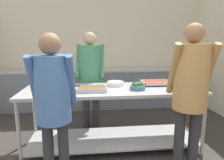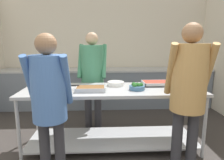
{
  "view_description": "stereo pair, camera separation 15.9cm",
  "coord_description": "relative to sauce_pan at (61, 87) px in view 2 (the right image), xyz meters",
  "views": [
    {
      "loc": [
        -0.26,
        -1.05,
        1.51
      ],
      "look_at": [
        0.05,
        1.73,
        0.97
      ],
      "focal_mm": 32.0,
      "sensor_mm": 36.0,
      "label": 1
    },
    {
      "loc": [
        -0.1,
        -1.06,
        1.51
      ],
      "look_at": [
        0.05,
        1.73,
        0.97
      ],
      "focal_mm": 32.0,
      "sensor_mm": 36.0,
      "label": 2
    }
  ],
  "objects": [
    {
      "name": "serving_tray_roast",
      "position": [
        0.41,
        -0.07,
        -0.01
      ],
      "size": [
        0.39,
        0.26,
        0.05
      ],
      "color": "#ADAFB5",
      "rests_on": "serving_counter"
    },
    {
      "name": "wall_rear",
      "position": [
        0.65,
        2.29,
        0.42
      ],
      "size": [
        4.96,
        0.06,
        2.65
      ],
      "color": "beige",
      "rests_on": "ground_plane"
    },
    {
      "name": "cook_behind_counter",
      "position": [
        0.4,
        0.74,
        0.11
      ],
      "size": [
        0.51,
        0.39,
        1.66
      ],
      "color": "#2D2D33",
      "rests_on": "ground_plane"
    },
    {
      "name": "sauce_pan",
      "position": [
        0.0,
        0.0,
        0.0
      ],
      "size": [
        0.36,
        0.22,
        0.07
      ],
      "color": "#ADAFB5",
      "rests_on": "serving_counter"
    },
    {
      "name": "serving_tray_vegetables",
      "position": [
        1.38,
        0.23,
        -0.01
      ],
      "size": [
        0.42,
        0.3,
        0.05
      ],
      "color": "#ADAFB5",
      "rests_on": "serving_counter"
    },
    {
      "name": "back_counter",
      "position": [
        0.65,
        1.92,
        -0.46
      ],
      "size": [
        4.8,
        0.65,
        0.89
      ],
      "color": "slate",
      "rests_on": "ground_plane"
    },
    {
      "name": "guest_serving_right",
      "position": [
        0.02,
        -0.68,
        0.08
      ],
      "size": [
        0.44,
        0.34,
        1.59
      ],
      "color": "#2D2D33",
      "rests_on": "ground_plane"
    },
    {
      "name": "serving_counter",
      "position": [
        0.7,
        0.05,
        -0.32
      ],
      "size": [
        2.45,
        0.8,
        0.87
      ],
      "color": "#ADAFB5",
      "rests_on": "ground_plane"
    },
    {
      "name": "plate_stack",
      "position": [
        0.76,
        0.23,
        -0.01
      ],
      "size": [
        0.25,
        0.25,
        0.06
      ],
      "color": "white",
      "rests_on": "serving_counter"
    },
    {
      "name": "water_bottle",
      "position": [
        0.16,
        2.01,
        0.09
      ],
      "size": [
        0.07,
        0.07,
        0.23
      ],
      "color": "brown",
      "rests_on": "back_counter"
    },
    {
      "name": "broccoli_bowl",
      "position": [
        1.03,
        -0.05,
        0.0
      ],
      "size": [
        0.21,
        0.21,
        0.1
      ],
      "color": "#3D668C",
      "rests_on": "serving_counter"
    },
    {
      "name": "guest_serving_left",
      "position": [
        1.47,
        -0.62,
        0.14
      ],
      "size": [
        0.5,
        0.38,
        1.7
      ],
      "color": "#2D2D33",
      "rests_on": "ground_plane"
    }
  ]
}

